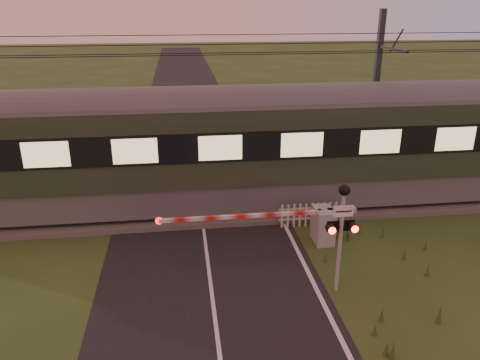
{
  "coord_description": "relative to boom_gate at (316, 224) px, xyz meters",
  "views": [
    {
      "loc": [
        -0.61,
        -9.17,
        7.12
      ],
      "look_at": [
        1.01,
        3.2,
        2.33
      ],
      "focal_mm": 35.0,
      "sensor_mm": 36.0,
      "label": 1
    }
  ],
  "objects": [
    {
      "name": "road",
      "position": [
        -3.41,
        -3.73,
        -0.61
      ],
      "size": [
        6.0,
        140.0,
        0.03
      ],
      "color": "black",
      "rests_on": "ground"
    },
    {
      "name": "overhead_wires",
      "position": [
        -3.43,
        3.0,
        5.1
      ],
      "size": [
        120.0,
        0.62,
        0.62
      ],
      "color": "black",
      "rests_on": "ground"
    },
    {
      "name": "boom_gate",
      "position": [
        0.0,
        0.0,
        0.0
      ],
      "size": [
        6.17,
        0.86,
        1.15
      ],
      "color": "gray",
      "rests_on": "ground"
    },
    {
      "name": "crossing_signal",
      "position": [
        -0.18,
        -2.65,
        1.44
      ],
      "size": [
        0.76,
        0.34,
        2.99
      ],
      "color": "gray",
      "rests_on": "ground"
    },
    {
      "name": "catenary_mast",
      "position": [
        3.8,
        5.22,
        2.94
      ],
      "size": [
        0.22,
        2.46,
        6.85
      ],
      "color": "#2D2D30",
      "rests_on": "ground"
    },
    {
      "name": "picket_fence",
      "position": [
        0.2,
        1.1,
        -0.2
      ],
      "size": [
        2.24,
        0.07,
        0.83
      ],
      "color": "silver",
      "rests_on": "ground"
    },
    {
      "name": "track_bed",
      "position": [
        -3.43,
        3.0,
        -0.56
      ],
      "size": [
        140.0,
        3.4,
        0.39
      ],
      "color": "#47423D",
      "rests_on": "ground"
    },
    {
      "name": "ground",
      "position": [
        -3.43,
        -3.5,
        -0.62
      ],
      "size": [
        160.0,
        160.0,
        0.0
      ],
      "primitive_type": "plane",
      "color": "#2B3E17",
      "rests_on": "ground"
    }
  ]
}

